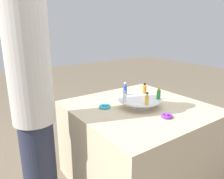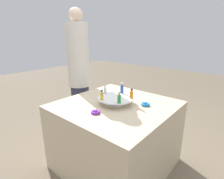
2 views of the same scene
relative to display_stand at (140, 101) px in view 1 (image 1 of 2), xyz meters
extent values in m
plane|color=#756651|center=(0.00, 0.00, -0.76)|extent=(12.00, 12.00, 0.00)
cube|color=beige|center=(0.00, 0.00, -0.41)|extent=(1.07, 1.07, 0.72)
cylinder|color=white|center=(0.00, 0.00, -0.04)|extent=(0.19, 0.19, 0.01)
cylinder|color=white|center=(0.00, 0.00, -0.02)|extent=(0.10, 0.10, 0.05)
cylinder|color=white|center=(0.00, 0.00, 0.01)|extent=(0.36, 0.36, 0.01)
cylinder|color=#234CAD|center=(-0.15, -0.04, 0.06)|extent=(0.03, 0.03, 0.08)
cone|color=#234CAD|center=(-0.15, -0.04, 0.11)|extent=(0.03, 0.03, 0.02)
cylinder|color=silver|center=(-0.15, -0.04, 0.13)|extent=(0.02, 0.02, 0.01)
cylinder|color=silver|center=(-0.01, -0.15, 0.05)|extent=(0.03, 0.03, 0.06)
cone|color=silver|center=(-0.01, -0.15, 0.09)|extent=(0.03, 0.03, 0.01)
cylinder|color=#B2B2B7|center=(-0.01, -0.15, 0.10)|extent=(0.02, 0.02, 0.01)
cylinder|color=gold|center=(0.14, -0.06, 0.06)|extent=(0.03, 0.03, 0.07)
cone|color=gold|center=(0.14, -0.06, 0.10)|extent=(0.03, 0.03, 0.02)
cylinder|color=black|center=(0.14, -0.06, 0.11)|extent=(0.02, 0.02, 0.01)
cylinder|color=#288438|center=(0.10, 0.12, 0.06)|extent=(0.03, 0.03, 0.07)
cone|color=#288438|center=(0.10, 0.12, 0.10)|extent=(0.03, 0.03, 0.02)
cylinder|color=gold|center=(0.10, 0.12, 0.12)|extent=(0.02, 0.02, 0.01)
cylinder|color=orange|center=(-0.08, 0.13, 0.05)|extent=(0.03, 0.03, 0.07)
cone|color=orange|center=(-0.08, 0.13, 0.09)|extent=(0.03, 0.03, 0.01)
cylinder|color=black|center=(-0.08, 0.13, 0.11)|extent=(0.02, 0.02, 0.01)
torus|color=purple|center=(0.29, 0.01, -0.04)|extent=(0.08, 0.08, 0.02)
sphere|color=purple|center=(0.29, 0.01, -0.03)|extent=(0.03, 0.03, 0.03)
torus|color=blue|center=(-0.15, 0.25, -0.04)|extent=(0.09, 0.09, 0.03)
sphere|color=blue|center=(-0.15, 0.25, -0.03)|extent=(0.04, 0.04, 0.04)
torus|color=#2DB7CC|center=(-0.14, -0.26, -0.04)|extent=(0.10, 0.10, 0.02)
sphere|color=#2DB7CC|center=(-0.14, -0.26, -0.03)|extent=(0.03, 0.03, 0.03)
cylinder|color=#282D42|center=(-0.20, -0.81, -0.41)|extent=(0.25, 0.25, 0.72)
cylinder|color=beige|center=(-0.20, -0.81, 0.36)|extent=(0.29, 0.29, 0.82)
camera|label=1|loc=(1.27, -1.18, 0.60)|focal=35.00mm
camera|label=2|loc=(1.27, 1.03, 0.61)|focal=28.00mm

